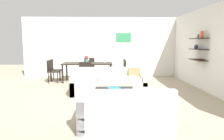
% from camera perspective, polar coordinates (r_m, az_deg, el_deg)
% --- Properties ---
extents(ground_plane, '(18.00, 18.00, 0.00)m').
position_cam_1_polar(ground_plane, '(6.17, 0.13, -7.17)').
color(ground_plane, tan).
extents(back_wall_unit, '(8.40, 0.09, 2.70)m').
position_cam_1_polar(back_wall_unit, '(9.51, 1.23, 6.25)').
color(back_wall_unit, silver).
rests_on(back_wall_unit, ground).
extents(right_wall_shelf_unit, '(0.34, 8.20, 2.70)m').
position_cam_1_polar(right_wall_shelf_unit, '(7.32, 24.47, 5.18)').
color(right_wall_shelf_unit, silver).
rests_on(right_wall_shelf_unit, ground).
extents(sofa_beige, '(2.25, 0.90, 0.78)m').
position_cam_1_polar(sofa_beige, '(6.42, -0.86, -3.90)').
color(sofa_beige, beige).
rests_on(sofa_beige, ground).
extents(loveseat_white, '(1.68, 0.90, 0.78)m').
position_cam_1_polar(loveseat_white, '(3.93, 3.54, -11.35)').
color(loveseat_white, white).
rests_on(loveseat_white, ground).
extents(coffee_table, '(1.15, 0.96, 0.38)m').
position_cam_1_polar(coffee_table, '(5.24, 1.64, -7.69)').
color(coffee_table, black).
rests_on(coffee_table, ground).
extents(decorative_bowl, '(0.36, 0.36, 0.06)m').
position_cam_1_polar(decorative_bowl, '(5.24, 0.52, -5.16)').
color(decorative_bowl, '#19666B').
rests_on(decorative_bowl, coffee_table).
extents(candle_jar, '(0.07, 0.07, 0.07)m').
position_cam_1_polar(candle_jar, '(5.05, 4.05, -5.64)').
color(candle_jar, silver).
rests_on(candle_jar, coffee_table).
extents(dining_table, '(1.99, 0.99, 0.75)m').
position_cam_1_polar(dining_table, '(8.48, -6.73, 1.53)').
color(dining_table, black).
rests_on(dining_table, ground).
extents(dining_chair_head, '(0.44, 0.44, 0.88)m').
position_cam_1_polar(dining_chair_head, '(9.39, -6.25, 1.00)').
color(dining_chair_head, black).
rests_on(dining_chair_head, ground).
extents(dining_chair_left_far, '(0.44, 0.44, 0.88)m').
position_cam_1_polar(dining_chair_left_far, '(8.94, -15.57, 0.44)').
color(dining_chair_left_far, black).
rests_on(dining_chair_left_far, ground).
extents(dining_chair_foot, '(0.44, 0.44, 0.88)m').
position_cam_1_polar(dining_chair_foot, '(7.61, -7.28, -0.54)').
color(dining_chair_foot, black).
rests_on(dining_chair_foot, ground).
extents(dining_chair_right_far, '(0.44, 0.44, 0.88)m').
position_cam_1_polar(dining_chair_right_far, '(8.71, 2.63, 0.53)').
color(dining_chair_right_far, black).
rests_on(dining_chair_right_far, ground).
extents(dining_chair_right_near, '(0.44, 0.44, 0.88)m').
position_cam_1_polar(dining_chair_right_near, '(8.28, 2.87, 0.16)').
color(dining_chair_right_near, black).
rests_on(dining_chair_right_near, ground).
extents(dining_chair_left_near, '(0.44, 0.44, 0.88)m').
position_cam_1_polar(dining_chair_left_near, '(8.52, -16.28, 0.07)').
color(dining_chair_left_near, black).
rests_on(dining_chair_left_near, ground).
extents(wine_glass_left_far, '(0.07, 0.07, 0.16)m').
position_cam_1_polar(wine_glass_left_far, '(8.67, -11.45, 2.73)').
color(wine_glass_left_far, silver).
rests_on(wine_glass_left_far, dining_table).
extents(wine_glass_right_near, '(0.06, 0.06, 0.17)m').
position_cam_1_polar(wine_glass_right_near, '(8.31, -1.84, 2.73)').
color(wine_glass_right_near, silver).
rests_on(wine_glass_right_near, dining_table).
extents(wine_glass_head, '(0.07, 0.07, 0.15)m').
position_cam_1_polar(wine_glass_head, '(8.89, -6.51, 2.89)').
color(wine_glass_head, silver).
rests_on(wine_glass_head, dining_table).
extents(wine_glass_right_far, '(0.06, 0.06, 0.17)m').
position_cam_1_polar(wine_glass_right_far, '(8.55, -1.84, 2.87)').
color(wine_glass_right_far, silver).
rests_on(wine_glass_right_far, dining_table).
extents(wine_glass_left_near, '(0.07, 0.07, 0.16)m').
position_cam_1_polar(wine_glass_left_near, '(8.43, -11.73, 2.57)').
color(wine_glass_left_near, silver).
rests_on(wine_glass_left_near, dining_table).
extents(centerpiece_vase, '(0.16, 0.16, 0.30)m').
position_cam_1_polar(centerpiece_vase, '(8.43, -7.05, 3.07)').
color(centerpiece_vase, teal).
rests_on(centerpiece_vase, dining_table).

